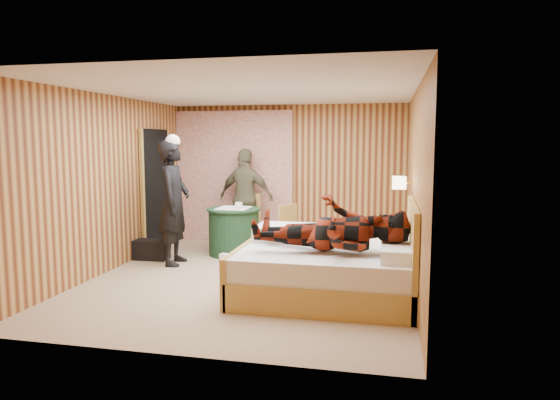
% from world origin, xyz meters
% --- Properties ---
extents(floor, '(4.20, 5.00, 0.01)m').
position_xyz_m(floor, '(0.00, 0.00, 0.00)').
color(floor, tan).
rests_on(floor, ground).
extents(ceiling, '(4.20, 5.00, 0.01)m').
position_xyz_m(ceiling, '(0.00, 0.00, 2.50)').
color(ceiling, silver).
rests_on(ceiling, wall_back).
extents(wall_back, '(4.20, 0.02, 2.50)m').
position_xyz_m(wall_back, '(0.00, 2.50, 1.25)').
color(wall_back, tan).
rests_on(wall_back, floor).
extents(wall_left, '(0.02, 5.00, 2.50)m').
position_xyz_m(wall_left, '(-2.10, 0.00, 1.25)').
color(wall_left, tan).
rests_on(wall_left, floor).
extents(wall_right, '(0.02, 5.00, 2.50)m').
position_xyz_m(wall_right, '(2.10, 0.00, 1.25)').
color(wall_right, tan).
rests_on(wall_right, floor).
extents(curtain, '(2.20, 0.08, 2.40)m').
position_xyz_m(curtain, '(-1.00, 2.43, 1.20)').
color(curtain, beige).
rests_on(curtain, floor).
extents(doorway, '(0.06, 0.90, 2.05)m').
position_xyz_m(doorway, '(-2.06, 1.40, 1.02)').
color(doorway, black).
rests_on(doorway, floor).
extents(wall_lamp, '(0.26, 0.24, 0.16)m').
position_xyz_m(wall_lamp, '(1.92, 0.45, 1.30)').
color(wall_lamp, gold).
rests_on(wall_lamp, wall_right).
extents(bed, '(2.11, 1.67, 1.15)m').
position_xyz_m(bed, '(1.12, -0.53, 0.33)').
color(bed, tan).
rests_on(bed, floor).
extents(nightstand, '(0.41, 0.55, 0.53)m').
position_xyz_m(nightstand, '(1.88, 0.60, 0.27)').
color(nightstand, tan).
rests_on(nightstand, floor).
extents(round_table, '(0.87, 0.87, 0.77)m').
position_xyz_m(round_table, '(-0.67, 1.35, 0.39)').
color(round_table, '#1B3B1F').
rests_on(round_table, floor).
extents(chair_far, '(0.53, 0.53, 0.93)m').
position_xyz_m(chair_far, '(-0.65, 2.04, 0.54)').
color(chair_far, tan).
rests_on(chair_far, floor).
extents(chair_near, '(0.53, 0.53, 0.86)m').
position_xyz_m(chair_near, '(0.16, 1.34, 0.50)').
color(chair_near, tan).
rests_on(chair_near, floor).
extents(duffel_bag, '(0.55, 0.30, 0.31)m').
position_xyz_m(duffel_bag, '(-1.85, 0.75, 0.15)').
color(duffel_bag, black).
rests_on(duffel_bag, floor).
extents(sneaker_left, '(0.28, 0.17, 0.12)m').
position_xyz_m(sneaker_left, '(-0.61, 0.85, 0.06)').
color(sneaker_left, white).
rests_on(sneaker_left, floor).
extents(sneaker_right, '(0.29, 0.13, 0.13)m').
position_xyz_m(sneaker_right, '(0.03, 0.80, 0.06)').
color(sneaker_right, white).
rests_on(sneaker_right, floor).
extents(woman_standing, '(0.52, 0.73, 1.87)m').
position_xyz_m(woman_standing, '(-1.35, 0.55, 0.93)').
color(woman_standing, black).
rests_on(woman_standing, floor).
extents(man_at_table, '(1.07, 0.58, 1.72)m').
position_xyz_m(man_at_table, '(-0.67, 2.08, 0.86)').
color(man_at_table, brown).
rests_on(man_at_table, floor).
extents(man_on_bed, '(0.86, 0.67, 1.77)m').
position_xyz_m(man_on_bed, '(1.15, -0.76, 1.00)').
color(man_on_bed, '#661909').
rests_on(man_on_bed, bed).
extents(book_lower, '(0.22, 0.26, 0.02)m').
position_xyz_m(book_lower, '(1.88, 0.55, 0.54)').
color(book_lower, white).
rests_on(book_lower, nightstand).
extents(book_upper, '(0.25, 0.28, 0.02)m').
position_xyz_m(book_upper, '(1.88, 0.55, 0.56)').
color(book_upper, white).
rests_on(book_upper, nightstand).
extents(cup_nightstand, '(0.10, 0.10, 0.09)m').
position_xyz_m(cup_nightstand, '(1.88, 0.73, 0.58)').
color(cup_nightstand, white).
rests_on(cup_nightstand, nightstand).
extents(cup_table, '(0.12, 0.12, 0.10)m').
position_xyz_m(cup_table, '(-0.57, 1.30, 0.82)').
color(cup_table, white).
rests_on(cup_table, round_table).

